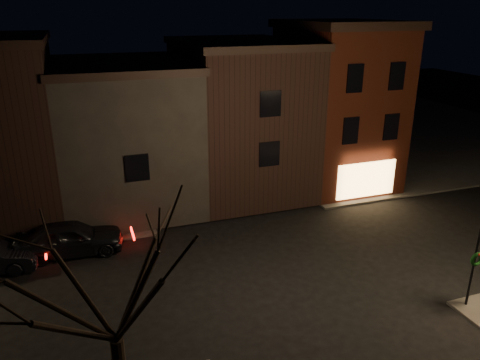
% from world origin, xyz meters
% --- Properties ---
extents(ground, '(120.00, 120.00, 0.00)m').
position_xyz_m(ground, '(0.00, 0.00, 0.00)').
color(ground, black).
rests_on(ground, ground).
extents(sidewalk_far_right, '(30.00, 30.00, 0.12)m').
position_xyz_m(sidewalk_far_right, '(20.00, 20.00, 0.06)').
color(sidewalk_far_right, '#2D2B28').
rests_on(sidewalk_far_right, ground).
extents(corner_building, '(6.50, 8.50, 10.50)m').
position_xyz_m(corner_building, '(8.00, 9.47, 5.40)').
color(corner_building, '#41160B').
rests_on(corner_building, ground).
extents(row_building_a, '(7.30, 10.30, 9.40)m').
position_xyz_m(row_building_a, '(1.50, 10.50, 4.83)').
color(row_building_a, black).
rests_on(row_building_a, ground).
extents(row_building_b, '(7.80, 10.30, 8.40)m').
position_xyz_m(row_building_b, '(-5.75, 10.50, 4.33)').
color(row_building_b, black).
rests_on(row_building_b, ground).
extents(traffic_signal, '(0.58, 0.38, 4.05)m').
position_xyz_m(traffic_signal, '(5.60, -5.51, 2.81)').
color(traffic_signal, black).
rests_on(traffic_signal, sidewalk_near_right).
extents(bare_tree_left, '(5.60, 5.60, 7.50)m').
position_xyz_m(bare_tree_left, '(-8.00, -7.00, 5.43)').
color(bare_tree_left, black).
rests_on(bare_tree_left, sidewalk_near_left).
extents(parked_car_a, '(5.05, 2.20, 1.69)m').
position_xyz_m(parked_car_a, '(-9.31, 4.46, 0.85)').
color(parked_car_a, black).
rests_on(parked_car_a, ground).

